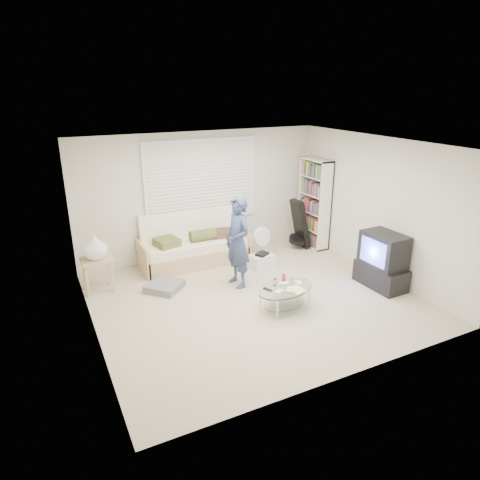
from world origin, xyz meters
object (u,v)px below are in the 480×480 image
tv_unit (382,261)px  coffee_table (285,292)px  futon_sofa (194,247)px  bookshelf (314,203)px

tv_unit → coffee_table: (-1.92, 0.05, -0.17)m
tv_unit → coffee_table: bearing=178.6°
futon_sofa → coffee_table: 2.46m
futon_sofa → coffee_table: size_ratio=1.90×
futon_sofa → bookshelf: 2.75m
futon_sofa → coffee_table: (0.63, -2.38, -0.03)m
coffee_table → futon_sofa: bearing=104.7°
coffee_table → tv_unit: bearing=-1.4°
tv_unit → coffee_table: 1.93m
coffee_table → bookshelf: bearing=46.6°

